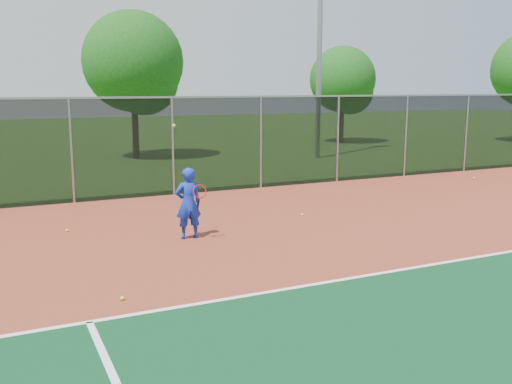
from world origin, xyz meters
The scene contains 9 objects.
court_apron centered at (0.00, 2.00, 0.01)m, with size 30.00×20.00×0.02m, color brown.
fence_back centered at (0.00, 12.00, 1.56)m, with size 30.00×0.06×3.03m.
tennis_player centered at (-4.24, 6.80, 0.81)m, with size 0.59×0.61×2.53m.
practice_ball_1 centered at (-6.39, 3.66, 0.06)m, with size 0.07×0.07×0.07m, color #C7ED1B.
practice_ball_2 centered at (7.83, 10.32, 0.06)m, with size 0.07×0.07×0.07m, color #C7ED1B.
practice_ball_5 centered at (-0.87, 7.65, 0.06)m, with size 0.07×0.07×0.07m, color #C7ED1B.
practice_ball_7 centered at (-6.62, 8.53, 0.06)m, with size 0.07×0.07×0.07m, color #C7ED1B.
tree_back_left centered at (-1.76, 21.69, 4.26)m, with size 4.62×4.62×6.79m.
tree_back_mid centered at (11.24, 24.01, 3.59)m, with size 3.90×3.90×5.73m.
Camera 1 is at (-8.08, -4.92, 3.32)m, focal length 40.00 mm.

